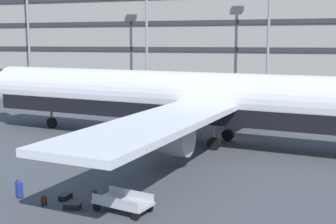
{
  "coord_description": "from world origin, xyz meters",
  "views": [
    {
      "loc": [
        5.64,
        -33.57,
        7.48
      ],
      "look_at": [
        -3.01,
        -6.67,
        3.0
      ],
      "focal_mm": 47.63,
      "sensor_mm": 36.0,
      "label": 1
    }
  ],
  "objects": [
    {
      "name": "light_mast_center_left",
      "position": [
        -0.09,
        28.56,
        12.61
      ],
      "size": [
        1.8,
        0.5,
        21.83
      ],
      "color": "gray",
      "rests_on": "ground_plane"
    },
    {
      "name": "terminal_structure",
      "position": [
        0.0,
        45.88,
        8.36
      ],
      "size": [
        132.02,
        20.09,
        16.72
      ],
      "color": "gray",
      "rests_on": "ground_plane"
    },
    {
      "name": "backpack_navy",
      "position": [
        -3.9,
        -15.38,
        0.24
      ],
      "size": [
        0.34,
        0.29,
        0.55
      ],
      "color": "maroon",
      "rests_on": "ground_plane"
    },
    {
      "name": "ground_plane",
      "position": [
        0.0,
        0.0,
        0.0
      ],
      "size": [
        600.0,
        600.0,
        0.0
      ],
      "primitive_type": "plane",
      "color": "#424449"
    },
    {
      "name": "suitcase_teal",
      "position": [
        -7.56,
        -16.07,
        0.41
      ],
      "size": [
        0.5,
        0.47,
        0.88
      ],
      "color": "navy",
      "rests_on": "ground_plane"
    },
    {
      "name": "airliner",
      "position": [
        -1.44,
        -2.04,
        3.22
      ],
      "size": [
        43.21,
        35.15,
        10.9
      ],
      "color": "silver",
      "rests_on": "ground_plane"
    },
    {
      "name": "baggage_cart",
      "position": [
        -2.04,
        -16.23,
        0.43
      ],
      "size": [
        3.37,
        1.83,
        0.82
      ],
      "color": "#B7B7BC",
      "rests_on": "ground_plane"
    },
    {
      "name": "backpack_upright",
      "position": [
        -5.83,
        -16.66,
        0.23
      ],
      "size": [
        0.37,
        0.39,
        0.53
      ],
      "color": "#592619",
      "rests_on": "ground_plane"
    },
    {
      "name": "suitcase_large",
      "position": [
        -5.29,
        -15.64,
        0.13
      ],
      "size": [
        0.4,
        0.75,
        0.25
      ],
      "color": "black",
      "rests_on": "ground_plane"
    },
    {
      "name": "light_mast_left",
      "position": [
        -17.63,
        28.56,
        12.12
      ],
      "size": [
        1.8,
        0.5,
        20.9
      ],
      "color": "gray",
      "rests_on": "ground_plane"
    },
    {
      "name": "suitcase_purple",
      "position": [
        -4.33,
        -16.65,
        0.13
      ],
      "size": [
        0.82,
        0.52,
        0.27
      ],
      "color": "black",
      "rests_on": "ground_plane"
    }
  ]
}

